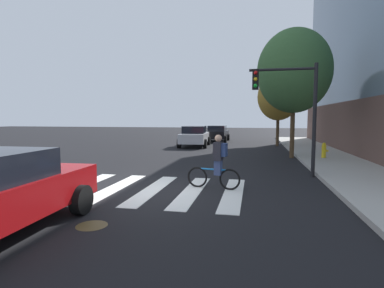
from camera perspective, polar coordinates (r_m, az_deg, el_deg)
ground_plane at (r=9.51m, az=-8.31°, el=-8.47°), size 120.00×120.00×0.00m
crosswalk_stripes at (r=9.67m, az=-10.93°, el=-8.25°), size 6.70×3.99×0.01m
manhole_cover at (r=6.71m, az=-18.41°, el=-14.40°), size 0.64×0.64×0.01m
sedan_mid at (r=23.34m, az=0.50°, el=1.54°), size 2.35×4.67×1.58m
sedan_far at (r=28.52m, az=4.82°, el=2.05°), size 2.07×4.32×1.49m
cyclist at (r=9.33m, az=4.78°, el=-3.43°), size 1.70×0.39×1.69m
traffic_light_near at (r=11.93m, az=18.30°, el=7.88°), size 2.47×0.28×4.20m
fire_hydrant at (r=17.00m, az=23.66°, el=-1.10°), size 0.33×0.22×0.78m
street_tree_near at (r=17.63m, az=18.72°, el=12.91°), size 3.93×3.93×6.99m
street_tree_mid at (r=24.68m, az=16.01°, el=8.56°), size 3.20×3.20×5.68m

